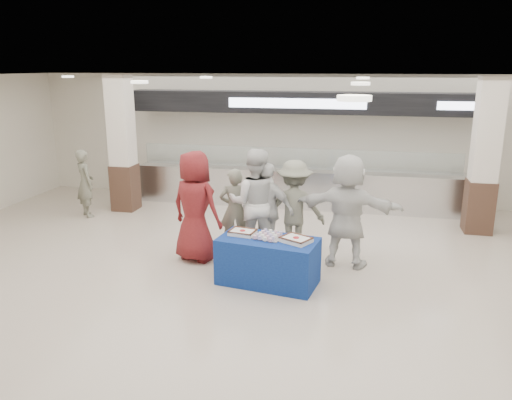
% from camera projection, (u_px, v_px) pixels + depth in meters
% --- Properties ---
extents(ground, '(14.00, 14.00, 0.00)m').
position_uv_depth(ground, '(246.00, 301.00, 7.41)').
color(ground, beige).
rests_on(ground, ground).
extents(serving_line, '(8.70, 0.85, 2.80)m').
position_uv_depth(serving_line, '(297.00, 160.00, 12.20)').
color(serving_line, silver).
rests_on(serving_line, ground).
extents(column_left, '(0.55, 0.55, 3.20)m').
position_uv_depth(column_left, '(123.00, 147.00, 11.79)').
color(column_left, '#3A241A').
rests_on(column_left, ground).
extents(column_right, '(0.55, 0.55, 3.20)m').
position_uv_depth(column_right, '(484.00, 160.00, 10.15)').
color(column_right, '#3A241A').
rests_on(column_right, ground).
extents(display_table, '(1.65, 1.02, 0.75)m').
position_uv_depth(display_table, '(268.00, 261.00, 7.95)').
color(display_table, navy).
rests_on(display_table, ground).
extents(sheet_cake_left, '(0.45, 0.37, 0.09)m').
position_uv_depth(sheet_cake_left, '(243.00, 232.00, 8.05)').
color(sheet_cake_left, white).
rests_on(sheet_cake_left, display_table).
extents(sheet_cake_right, '(0.54, 0.50, 0.09)m').
position_uv_depth(sheet_cake_right, '(296.00, 239.00, 7.70)').
color(sheet_cake_right, white).
rests_on(sheet_cake_right, display_table).
extents(cupcake_tray, '(0.53, 0.46, 0.07)m').
position_uv_depth(cupcake_tray, '(268.00, 236.00, 7.89)').
color(cupcake_tray, '#A6A5AA').
rests_on(cupcake_tray, display_table).
extents(civilian_maroon, '(1.12, 0.90, 1.98)m').
position_uv_depth(civilian_maroon, '(195.00, 207.00, 8.78)').
color(civilian_maroon, maroon).
rests_on(civilian_maroon, ground).
extents(soldier_a, '(0.65, 0.50, 1.57)m').
position_uv_depth(soldier_a, '(235.00, 210.00, 9.31)').
color(soldier_a, '#676B5B').
rests_on(soldier_a, ground).
extents(chef_tall, '(1.04, 0.85, 1.98)m').
position_uv_depth(chef_tall, '(255.00, 203.00, 9.03)').
color(chef_tall, silver).
rests_on(chef_tall, ground).
extents(chef_short, '(1.08, 0.67, 1.72)m').
position_uv_depth(chef_short, '(268.00, 210.00, 9.04)').
color(chef_short, silver).
rests_on(chef_short, ground).
extents(soldier_b, '(1.20, 0.78, 1.75)m').
position_uv_depth(soldier_b, '(294.00, 207.00, 9.14)').
color(soldier_b, '#676B5B').
rests_on(soldier_b, ground).
extents(civilian_white, '(1.90, 0.81, 1.99)m').
position_uv_depth(civilian_white, '(347.00, 211.00, 8.51)').
color(civilian_white, silver).
rests_on(civilian_white, ground).
extents(soldier_bg, '(0.68, 0.66, 1.56)m').
position_uv_depth(soldier_bg, '(85.00, 183.00, 11.45)').
color(soldier_bg, '#676B5B').
rests_on(soldier_bg, ground).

